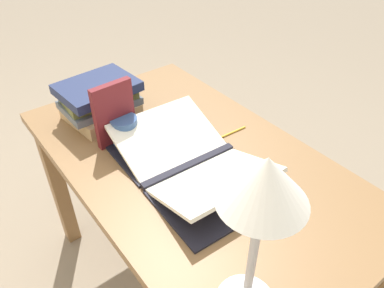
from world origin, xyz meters
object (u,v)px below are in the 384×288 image
(book_stack_tall, at_px, (100,101))
(book_standing_upright, at_px, (114,114))
(coffee_mug, at_px, (125,130))
(reading_lamp, at_px, (262,199))
(pencil, at_px, (230,133))
(open_book, at_px, (189,162))

(book_stack_tall, height_order, book_standing_upright, book_standing_upright)
(book_standing_upright, xyz_separation_m, coffee_mug, (-0.02, -0.02, -0.06))
(coffee_mug, bearing_deg, reading_lamp, 172.49)
(coffee_mug, distance_m, pencil, 0.37)
(book_stack_tall, distance_m, pencil, 0.49)
(book_stack_tall, xyz_separation_m, reading_lamp, (-0.87, 0.09, 0.26))
(reading_lamp, height_order, coffee_mug, reading_lamp)
(open_book, xyz_separation_m, reading_lamp, (-0.44, 0.18, 0.30))
(coffee_mug, relative_size, pencil, 0.80)
(open_book, height_order, book_stack_tall, book_stack_tall)
(pencil, bearing_deg, reading_lamp, 140.76)
(coffee_mug, xyz_separation_m, pencil, (-0.18, -0.31, -0.05))
(book_stack_tall, bearing_deg, coffee_mug, 178.36)
(book_standing_upright, distance_m, reading_lamp, 0.74)
(coffee_mug, bearing_deg, open_book, -159.87)
(book_standing_upright, bearing_deg, open_book, -161.25)
(pencil, bearing_deg, coffee_mug, 59.62)
(open_book, distance_m, pencil, 0.23)
(book_standing_upright, height_order, reading_lamp, reading_lamp)
(reading_lamp, relative_size, coffee_mug, 3.69)
(open_book, xyz_separation_m, book_stack_tall, (0.43, 0.08, 0.04))
(open_book, relative_size, reading_lamp, 1.33)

